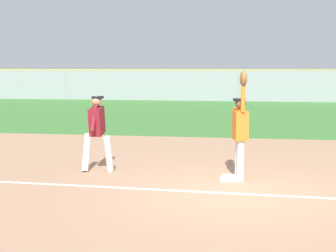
{
  "coord_description": "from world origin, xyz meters",
  "views": [
    {
      "loc": [
        0.08,
        -8.98,
        2.38
      ],
      "look_at": [
        -1.47,
        1.47,
        1.05
      ],
      "focal_mm": 51.59,
      "sensor_mm": 36.0,
      "label": 1
    }
  ],
  "objects": [
    {
      "name": "ground_plane",
      "position": [
        0.0,
        0.0,
        0.0
      ],
      "size": [
        75.54,
        75.54,
        0.0
      ],
      "primitive_type": "plane",
      "color": "tan"
    },
    {
      "name": "outfield_grass",
      "position": [
        0.0,
        15.23,
        0.01
      ],
      "size": [
        47.73,
        16.66,
        0.01
      ],
      "primitive_type": "cube",
      "color": "#3D7533",
      "rests_on": "ground_plane"
    },
    {
      "name": "chalk_foul_line",
      "position": [
        -4.08,
        0.08,
        0.0
      ],
      "size": [
        11.99,
        0.68,
        0.01
      ],
      "primitive_type": "cube",
      "rotation": [
        0.0,
        0.0,
        -0.05
      ],
      "color": "white",
      "rests_on": "ground_plane"
    },
    {
      "name": "first_base",
      "position": [
        -0.08,
        0.98,
        0.04
      ],
      "size": [
        0.4,
        0.4,
        0.08
      ],
      "primitive_type": "cube",
      "rotation": [
        0.0,
        0.0,
        -0.05
      ],
      "color": "white",
      "rests_on": "ground_plane"
    },
    {
      "name": "fielder",
      "position": [
        0.11,
        1.02,
        1.12
      ],
      "size": [
        0.35,
        0.89,
        2.28
      ],
      "rotation": [
        0.0,
        0.0,
        3.35
      ],
      "color": "silver",
      "rests_on": "ground_plane"
    },
    {
      "name": "runner",
      "position": [
        -3.04,
        1.31,
        1.0
      ],
      "size": [
        0.71,
        0.84,
        1.72
      ],
      "rotation": [
        0.0,
        0.0,
        0.01
      ],
      "color": "white",
      "rests_on": "ground_plane"
    },
    {
      "name": "baseball",
      "position": [
        0.15,
        1.19,
        1.79
      ],
      "size": [
        0.07,
        0.07,
        0.07
      ],
      "primitive_type": "sphere",
      "color": "white"
    },
    {
      "name": "outfield_fence",
      "position": [
        -0.0,
        23.56,
        1.06
      ],
      "size": [
        47.81,
        0.08,
        2.12
      ],
      "color": "#93999E",
      "rests_on": "ground_plane"
    },
    {
      "name": "parked_car_black",
      "position": [
        -5.57,
        27.56,
        0.67
      ],
      "size": [
        4.57,
        2.47,
        1.25
      ],
      "rotation": [
        0.0,
        0.0,
        -0.1
      ],
      "color": "black",
      "rests_on": "ground_plane"
    },
    {
      "name": "parked_car_red",
      "position": [
        -1.07,
        28.19,
        0.67
      ],
      "size": [
        4.56,
        2.44,
        1.25
      ],
      "rotation": [
        0.0,
        0.0,
        0.09
      ],
      "color": "#B21E1E",
      "rests_on": "ground_plane"
    },
    {
      "name": "parked_car_white",
      "position": [
        3.02,
        28.16,
        0.67
      ],
      "size": [
        4.4,
        2.13,
        1.25
      ],
      "rotation": [
        0.0,
        0.0,
        0.0
      ],
      "color": "white",
      "rests_on": "ground_plane"
    }
  ]
}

